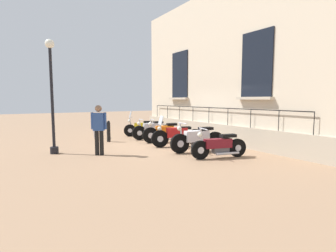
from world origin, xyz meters
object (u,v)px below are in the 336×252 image
at_px(bollard, 109,131).
at_px(motorcycle_red, 177,135).
at_px(motorcycle_orange, 165,133).
at_px(crowd_barrier, 94,124).
at_px(pedestrian_standing, 99,127).
at_px(motorcycle_yellow, 142,128).
at_px(lamppost, 52,93).
at_px(motorcycle_white, 198,139).
at_px(motorcycle_maroon, 219,146).
at_px(motorcycle_silver, 153,130).

bearing_deg(bollard, motorcycle_red, 126.73).
bearing_deg(motorcycle_orange, crowd_barrier, -64.18).
bearing_deg(pedestrian_standing, crowd_barrier, -103.96).
relative_size(motorcycle_yellow, crowd_barrier, 0.79).
relative_size(lamppost, pedestrian_standing, 2.30).
height_order(lamppost, crowd_barrier, lamppost).
bearing_deg(pedestrian_standing, lamppost, -39.63).
bearing_deg(motorcycle_white, pedestrian_standing, -22.41).
height_order(motorcycle_white, crowd_barrier, motorcycle_white).
distance_m(motorcycle_white, pedestrian_standing, 3.52).
xyz_separation_m(motorcycle_maroon, crowd_barrier, (1.89, -7.67, 0.16)).
bearing_deg(motorcycle_silver, motorcycle_yellow, -92.95).
xyz_separation_m(crowd_barrier, pedestrian_standing, (1.28, 5.16, 0.40)).
distance_m(motorcycle_yellow, crowd_barrier, 2.66).
relative_size(motorcycle_yellow, bollard, 1.97).
height_order(motorcycle_silver, motorcycle_orange, motorcycle_orange).
distance_m(motorcycle_orange, crowd_barrier, 4.58).
bearing_deg(motorcycle_red, motorcycle_orange, -95.30).
distance_m(motorcycle_orange, motorcycle_red, 1.10).
relative_size(motorcycle_silver, motorcycle_red, 0.95).
relative_size(motorcycle_white, bollard, 2.26).
xyz_separation_m(motorcycle_orange, motorcycle_maroon, (0.11, 3.55, -0.03)).
distance_m(motorcycle_orange, lamppost, 4.87).
bearing_deg(bollard, motorcycle_white, 117.24).
bearing_deg(lamppost, motorcycle_orange, 179.69).
bearing_deg(motorcycle_white, lamppost, -27.97).
relative_size(motorcycle_silver, motorcycle_maroon, 1.05).
height_order(motorcycle_red, pedestrian_standing, pedestrian_standing).
distance_m(motorcycle_silver, bollard, 2.07).
bearing_deg(lamppost, motorcycle_red, 165.88).
bearing_deg(pedestrian_standing, motorcycle_red, 178.97).
bearing_deg(motorcycle_silver, motorcycle_white, 89.53).
bearing_deg(motorcycle_red, motorcycle_yellow, -92.28).
relative_size(motorcycle_white, motorcycle_maroon, 1.13).
height_order(motorcycle_silver, pedestrian_standing, pedestrian_standing).
height_order(motorcycle_yellow, lamppost, lamppost).
bearing_deg(crowd_barrier, motorcycle_orange, 115.82).
relative_size(motorcycle_silver, bollard, 2.09).
xyz_separation_m(motorcycle_yellow, motorcycle_silver, (0.06, 1.26, 0.02)).
bearing_deg(motorcycle_white, motorcycle_orange, -91.34).
xyz_separation_m(crowd_barrier, bollard, (0.07, 2.59, -0.08)).
relative_size(motorcycle_maroon, crowd_barrier, 0.80).
bearing_deg(motorcycle_yellow, motorcycle_white, 88.88).
bearing_deg(motorcycle_yellow, motorcycle_silver, 87.05).
xyz_separation_m(motorcycle_yellow, pedestrian_standing, (3.32, 3.45, 0.55)).
distance_m(motorcycle_yellow, motorcycle_maroon, 5.96).
xyz_separation_m(motorcycle_orange, crowd_barrier, (1.99, -4.12, 0.13)).
distance_m(lamppost, bollard, 3.35).
bearing_deg(motorcycle_silver, motorcycle_maroon, 89.04).
bearing_deg(pedestrian_standing, motorcycle_white, 157.59).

